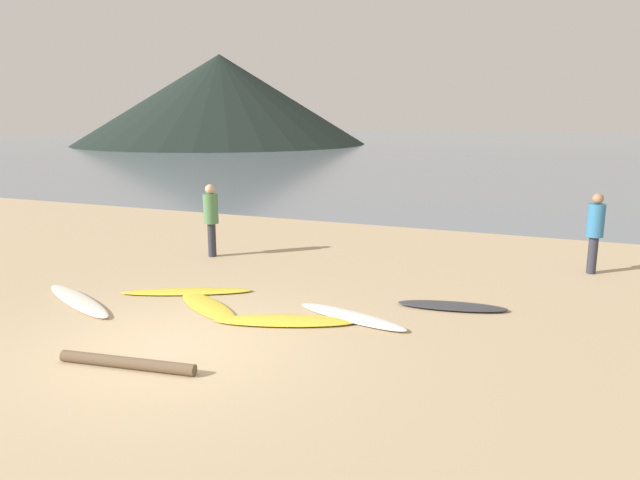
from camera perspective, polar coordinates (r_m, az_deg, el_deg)
The scene contains 12 objects.
ground_plane at distance 17.87m, azimuth 5.12°, elevation 0.79°, with size 120.00×120.00×0.20m, color tan.
ocean_water at distance 67.57m, azimuth 18.17°, elevation 8.62°, with size 140.00×100.00×0.01m, color slate.
headland_hill at distance 69.42m, azimuth -9.55°, elevation 13.19°, with size 32.60×32.60×9.85m, color black.
surfboard_0 at distance 11.73m, azimuth -22.28°, elevation -5.38°, with size 2.59×0.45×0.09m, color silver.
surfboard_1 at distance 11.71m, azimuth -12.70°, elevation -4.85°, with size 2.50×0.46×0.07m, color yellow.
surfboard_2 at distance 10.77m, azimuth -10.76°, elevation -6.26°, with size 1.94×0.56×0.06m, color yellow.
surfboard_3 at distance 9.87m, azimuth -3.39°, elevation -7.75°, with size 2.38×0.58×0.07m, color yellow.
surfboard_4 at distance 10.03m, azimuth 3.06°, elevation -7.37°, with size 2.15×0.47×0.09m, color white.
surfboard_5 at distance 10.80m, azimuth 12.61°, elevation -6.22°, with size 1.92×0.50×0.09m, color #333338.
person_0 at distance 14.35m, azimuth -10.46°, elevation 2.45°, with size 0.35×0.35×1.75m.
person_1 at distance 13.88m, azimuth 24.98°, elevation 1.18°, with size 0.35×0.35×1.74m.
driftwood_log at distance 8.59m, azimuth -18.10°, elevation -11.17°, with size 0.16×0.16×2.00m, color brown.
Camera 1 is at (5.17, -6.75, 3.38)m, focal length 33.23 mm.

